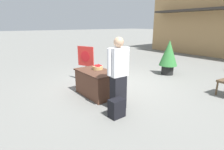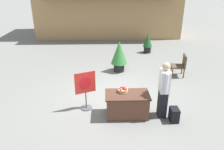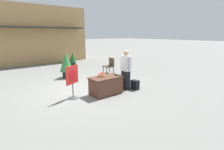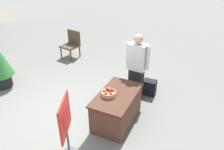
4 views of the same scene
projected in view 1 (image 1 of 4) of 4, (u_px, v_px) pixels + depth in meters
The scene contains 7 objects.
ground_plane at pixel (117, 84), 6.11m from camera, with size 120.00×120.00×0.00m, color slate.
display_table at pixel (96, 83), 5.07m from camera, with size 1.32×0.76×0.73m.
apple_basket at pixel (98, 67), 5.12m from camera, with size 0.30×0.30×0.16m.
person_visitor at pixel (118, 74), 4.08m from camera, with size 0.28×0.61×1.74m.
backpack at pixel (117, 108), 3.88m from camera, with size 0.24×0.34×0.42m.
poster_board at pixel (86, 62), 6.17m from camera, with size 0.62×0.36×1.27m.
potted_plant_far_left at pixel (169, 55), 7.06m from camera, with size 0.73×0.73×1.41m.
Camera 1 is at (4.45, -3.71, 2.00)m, focal length 28.00 mm.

